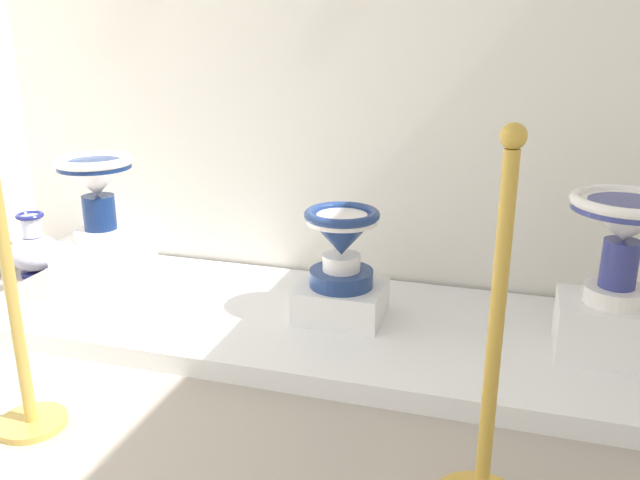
# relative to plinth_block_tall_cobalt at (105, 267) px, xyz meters

# --- Properties ---
(display_platform) EXTENTS (3.24, 1.01, 0.09)m
(display_platform) POSITION_rel_plinth_block_tall_cobalt_xyz_m (1.11, 0.06, -0.18)
(display_platform) COLOR white
(display_platform) RESTS_ON ground_plane
(plinth_block_tall_cobalt) EXTENTS (0.36, 0.33, 0.28)m
(plinth_block_tall_cobalt) POSITION_rel_plinth_block_tall_cobalt_xyz_m (0.00, 0.00, 0.00)
(plinth_block_tall_cobalt) COLOR white
(plinth_block_tall_cobalt) RESTS_ON display_platform
(antique_toilet_tall_cobalt) EXTENTS (0.34, 0.34, 0.38)m
(antique_toilet_tall_cobalt) POSITION_rel_plinth_block_tall_cobalt_xyz_m (0.00, 0.00, 0.40)
(antique_toilet_tall_cobalt) COLOR white
(antique_toilet_tall_cobalt) RESTS_ON plinth_block_tall_cobalt
(plinth_block_central_ornate) EXTENTS (0.36, 0.31, 0.15)m
(plinth_block_central_ornate) POSITION_rel_plinth_block_tall_cobalt_xyz_m (1.11, 0.08, -0.07)
(plinth_block_central_ornate) COLOR white
(plinth_block_central_ornate) RESTS_ON display_platform
(antique_toilet_central_ornate) EXTENTS (0.32, 0.32, 0.33)m
(antique_toilet_central_ornate) POSITION_rel_plinth_block_tall_cobalt_xyz_m (1.11, 0.08, 0.21)
(antique_toilet_central_ornate) COLOR navy
(antique_toilet_central_ornate) RESTS_ON plinth_block_central_ornate
(plinth_block_slender_white) EXTENTS (0.39, 0.30, 0.21)m
(plinth_block_slender_white) POSITION_rel_plinth_block_tall_cobalt_xyz_m (2.18, 0.04, -0.03)
(plinth_block_slender_white) COLOR white
(plinth_block_slender_white) RESTS_ON display_platform
(antique_toilet_slender_white) EXTENTS (0.41, 0.41, 0.41)m
(antique_toilet_slender_white) POSITION_rel_plinth_block_tall_cobalt_xyz_m (2.18, 0.04, 0.38)
(antique_toilet_slender_white) COLOR white
(antique_toilet_slender_white) RESTS_ON plinth_block_slender_white
(decorative_vase_spare) EXTENTS (0.27, 0.27, 0.35)m
(decorative_vase_spare) POSITION_rel_plinth_block_tall_cobalt_xyz_m (-0.66, 0.31, -0.09)
(decorative_vase_spare) COLOR navy
(decorative_vase_spare) RESTS_ON ground_plane
(stanchion_post_near_left) EXTENTS (0.23, 0.23, 1.02)m
(stanchion_post_near_left) POSITION_rel_plinth_block_tall_cobalt_xyz_m (0.29, -0.89, 0.11)
(stanchion_post_near_left) COLOR #BB9843
(stanchion_post_near_left) RESTS_ON ground_plane
(stanchion_post_near_right) EXTENTS (0.27, 0.27, 1.07)m
(stanchion_post_near_right) POSITION_rel_plinth_block_tall_cobalt_xyz_m (1.77, -0.86, 0.09)
(stanchion_post_near_right) COLOR gold
(stanchion_post_near_right) RESTS_ON ground_plane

